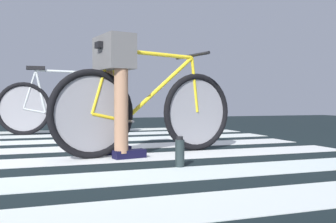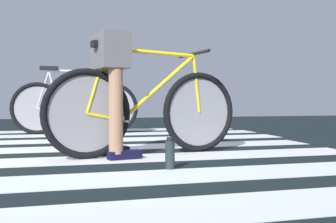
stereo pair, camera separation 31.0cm
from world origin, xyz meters
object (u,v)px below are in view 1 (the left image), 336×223
at_px(bicycle_1_of_2, 148,110).
at_px(water_bottle, 180,153).
at_px(bicycle_2_of_2, 63,107).
at_px(cyclist_1_of_2, 115,79).

bearing_deg(bicycle_1_of_2, water_bottle, -99.93).
distance_m(bicycle_1_of_2, bicycle_2_of_2, 2.38).
bearing_deg(water_bottle, bicycle_1_of_2, 91.61).
height_order(cyclist_1_of_2, water_bottle, cyclist_1_of_2).
xyz_separation_m(cyclist_1_of_2, water_bottle, (0.32, -0.64, -0.54)).
bearing_deg(bicycle_2_of_2, bicycle_1_of_2, -73.17).
distance_m(bicycle_2_of_2, water_bottle, 3.09).
xyz_separation_m(cyclist_1_of_2, bicycle_2_of_2, (-0.24, 2.38, -0.26)).
bearing_deg(water_bottle, bicycle_2_of_2, 100.59).
height_order(bicycle_1_of_2, cyclist_1_of_2, cyclist_1_of_2).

